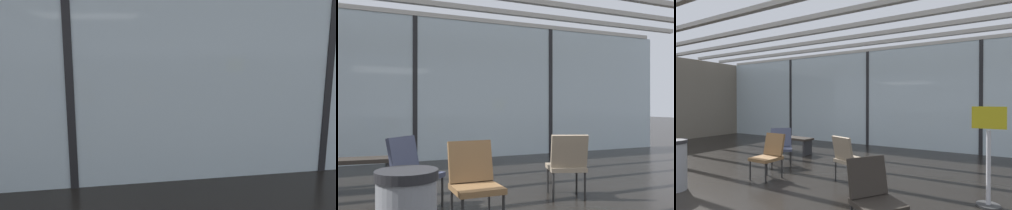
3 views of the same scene
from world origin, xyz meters
TOP-DOWN VIEW (x-y plane):
  - glass_curtain_wall at (0.00, 5.20)m, footprint 14.00×0.08m
  - window_mullion_1 at (0.00, 5.20)m, footprint 0.10×0.12m
  - window_mullion_2 at (3.50, 5.20)m, footprint 0.10×0.12m
  - parked_airplane at (1.58, 10.65)m, footprint 10.99×4.04m

SIDE VIEW (x-z plane):
  - glass_curtain_wall at x=0.00m, z-range 0.00..3.26m
  - window_mullion_1 at x=0.00m, z-range 0.00..3.26m
  - window_mullion_2 at x=3.50m, z-range 0.00..3.26m
  - parked_airplane at x=1.58m, z-range 0.00..4.04m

